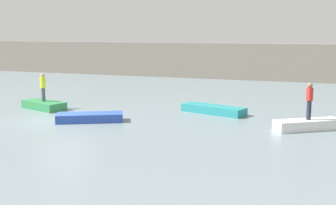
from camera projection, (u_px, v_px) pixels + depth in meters
ground_plane at (64, 121)px, 22.98m from camera, size 120.00×120.00×0.00m
embankment_wall at (193, 60)px, 43.94m from camera, size 80.00×1.20×3.48m
rowboat_green at (44, 105)px, 26.39m from camera, size 3.14×2.14×0.47m
rowboat_blue at (90, 117)px, 22.75m from camera, size 3.54×2.61×0.43m
rowboat_teal at (213, 110)px, 25.00m from camera, size 3.93×2.20×0.44m
rowboat_white at (308, 125)px, 20.79m from camera, size 3.20×2.60×0.49m
person_red_shirt at (309, 99)px, 20.59m from camera, size 0.32×0.32×1.76m
person_hiviz_shirt at (43, 86)px, 26.20m from camera, size 0.32×0.32×1.69m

